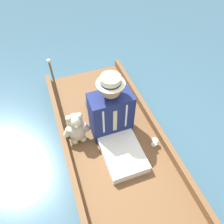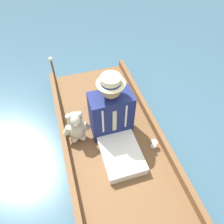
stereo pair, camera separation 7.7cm
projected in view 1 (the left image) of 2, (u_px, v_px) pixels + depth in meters
The scene contains 7 objects.
ground_plane at pixel (114, 150), 2.68m from camera, with size 16.00×16.00×0.00m, color #385B70.
punt_boat at pixel (114, 147), 2.62m from camera, with size 1.16×2.79×0.26m.
seat_cushion at pixel (104, 106), 2.86m from camera, with size 0.42×0.30×0.14m.
seated_person at pixel (113, 120), 2.42m from camera, with size 0.47×0.81×0.85m.
teddy_bear at pixel (76, 129), 2.45m from camera, with size 0.32×0.19×0.45m.
wine_glass at pixel (155, 141), 2.51m from camera, with size 0.07×0.07×0.09m.
walking_cane at pixel (58, 96), 2.36m from camera, with size 0.04×0.39×0.90m.
Camera 1 is at (0.49, 1.30, 2.34)m, focal length 35.00 mm.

